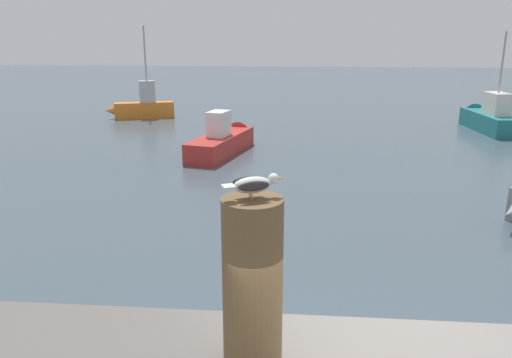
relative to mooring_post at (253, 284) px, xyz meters
name	(u,v)px	position (x,y,z in m)	size (l,w,h in m)	color
mooring_post	(253,284)	(0.00, 0.00, 0.00)	(0.38, 0.38, 1.11)	brown
seagull	(253,184)	(0.01, 0.00, 0.64)	(0.38, 0.21, 0.14)	tan
boat_red	(226,139)	(-2.16, 13.63, -1.90)	(1.98, 4.40, 1.54)	#B72D28
boat_orange	(142,106)	(-7.09, 20.24, -1.74)	(3.17, 1.56, 4.18)	orange
boat_teal	(486,117)	(7.98, 18.61, -1.81)	(1.45, 4.44, 4.03)	#1E7075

